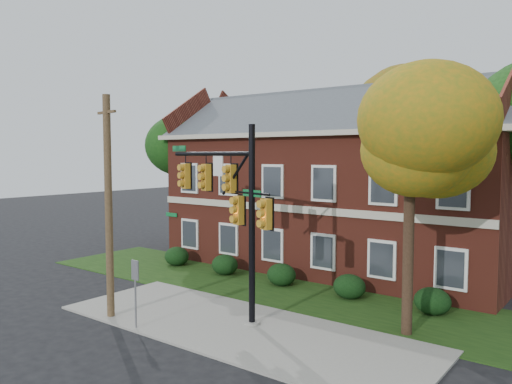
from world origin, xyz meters
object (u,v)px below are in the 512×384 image
Objects in this scene: hedge_far_left at (177,256)px; hedge_right at (349,287)px; tree_left_rear at (193,146)px; utility_pole at (109,206)px; hedge_far_right at (432,301)px; hedge_left at (225,265)px; tree_far_rear at (413,113)px; apartment_building at (336,176)px; sign_post at (135,283)px; traffic_signal at (230,200)px; tree_near_right at (416,138)px; hedge_center at (281,275)px.

hedge_far_left is 1.00× the size of hedge_right.
tree_left_rear is (-2.73, 4.14, 6.16)m from hedge_far_left.
hedge_far_right is at bearing 48.52° from utility_pole.
hedge_left is 0.12× the size of tree_far_rear.
apartment_building is 9.94m from tree_left_rear.
utility_pole is (-9.50, -7.70, 3.69)m from hedge_far_right.
hedge_far_right is (10.50, 0.00, 0.00)m from hedge_left.
tree_far_rear reaches higher than hedge_left.
hedge_right is at bearing 63.09° from sign_post.
tree_near_right is at bearing 31.80° from traffic_signal.
tree_left_rear is (-16.73, 4.14, 6.16)m from hedge_far_right.
utility_pole is (7.23, -11.84, -2.46)m from tree_left_rear.
hedge_far_right is 11.16m from sign_post.
apartment_building is at bearing 90.00° from hedge_center.
tree_far_rear is 22.33m from sign_post.
hedge_far_left and hedge_left have the same top height.
apartment_building reaches higher than hedge_left.
hedge_right is 0.17× the size of utility_pole.
tree_far_rear is (4.84, 13.09, 8.32)m from hedge_left.
hedge_right is at bearing 180.00° from hedge_far_right.
apartment_building is 2.12× the size of tree_left_rear.
hedge_right is (7.00, 0.00, 0.00)m from hedge_left.
tree_near_right is 18.33m from tree_left_rear.
tree_near_right is 0.74× the size of tree_far_rear.
sign_post is at bearing -147.28° from tree_near_right.
hedge_far_left and hedge_right have the same top height.
hedge_left is at bearing 146.06° from traffic_signal.
hedge_left is at bearing 0.00° from hedge_far_left.
tree_far_rear is at bearing 110.27° from tree_near_right.
tree_far_rear is at bearing 99.36° from hedge_right.
hedge_far_left is 1.00× the size of hedge_far_right.
tree_far_rear is at bearing 38.97° from tree_left_rear.
tree_far_rear is (-2.16, 13.09, 8.32)m from hedge_right.
hedge_left is at bearing 180.00° from hedge_right.
hedge_left is 9.69m from tree_left_rear.
tree_near_right is at bearing -69.73° from tree_far_rear.
hedge_right is at bearing 0.00° from hedge_center.
hedge_far_left is at bearing 180.00° from hedge_left.
traffic_signal reaches higher than hedge_center.
apartment_building reaches higher than hedge_right.
tree_left_rear is at bearing 157.64° from tree_near_right.
hedge_left is 0.16× the size of tree_near_right.
hedge_right is at bearing 61.57° from utility_pole.
tree_near_right is at bearing -11.27° from hedge_far_left.
traffic_signal is 2.92× the size of sign_post.
apartment_building is at bearing 56.33° from hedge_left.
hedge_far_left is 14.00m from hedge_far_right.
hedge_far_right is at bearing 46.94° from sign_post.
hedge_far_left is 7.90m from tree_left_rear.
tree_left_rear is (-9.73, -1.12, 1.69)m from apartment_building.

